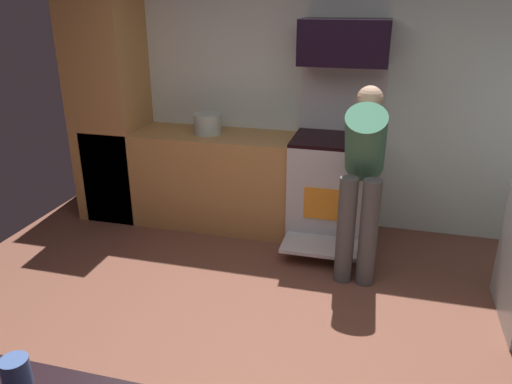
% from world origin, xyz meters
% --- Properties ---
extents(ground_plane, '(5.20, 4.80, 0.02)m').
position_xyz_m(ground_plane, '(0.00, 0.00, -0.01)').
color(ground_plane, brown).
extents(wall_back, '(5.20, 0.12, 2.60)m').
position_xyz_m(wall_back, '(0.00, 2.34, 1.30)').
color(wall_back, silver).
rests_on(wall_back, ground).
extents(lower_cabinet_run, '(2.40, 0.60, 0.90)m').
position_xyz_m(lower_cabinet_run, '(-0.90, 1.98, 0.45)').
color(lower_cabinet_run, '#B38047').
rests_on(lower_cabinet_run, ground).
extents(cabinet_column, '(0.60, 0.60, 2.10)m').
position_xyz_m(cabinet_column, '(-1.90, 1.98, 1.05)').
color(cabinet_column, '#B38047').
rests_on(cabinet_column, ground).
extents(oven_range, '(0.76, 1.00, 1.55)m').
position_xyz_m(oven_range, '(0.30, 1.97, 0.51)').
color(oven_range, silver).
rests_on(oven_range, ground).
extents(microwave, '(0.74, 0.38, 0.37)m').
position_xyz_m(microwave, '(0.30, 2.06, 1.74)').
color(microwave, black).
rests_on(microwave, oven_range).
extents(person_cook, '(0.31, 0.59, 1.47)m').
position_xyz_m(person_cook, '(0.56, 1.33, 0.87)').
color(person_cook, '#4F4F4F').
rests_on(person_cook, ground).
extents(mug_coffee, '(0.09, 0.09, 0.10)m').
position_xyz_m(mug_coffee, '(-0.41, -1.21, 0.95)').
color(mug_coffee, '#3B5489').
rests_on(mug_coffee, counter_island).
extents(stock_pot, '(0.26, 0.26, 0.19)m').
position_xyz_m(stock_pot, '(-0.90, 1.98, 0.99)').
color(stock_pot, '#AFC0B5').
rests_on(stock_pot, lower_cabinet_run).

